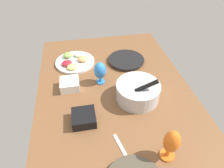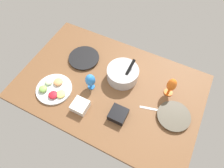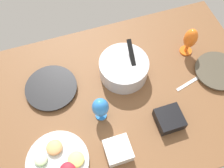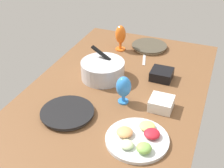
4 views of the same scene
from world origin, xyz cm
name	(u,v)px [view 4 (image 4 of 4)]	position (x,y,z in cm)	size (l,w,h in cm)	color
ground_plane	(118,89)	(0.00, 0.00, -2.00)	(160.00, 104.00, 4.00)	brown
dinner_plate_left	(67,113)	(-35.51, 15.92, 1.30)	(29.06, 29.06, 2.50)	#4C4C51
dinner_plate_right	(149,46)	(59.00, -3.21, 1.33)	(26.56, 26.56, 2.56)	beige
mixing_bowl	(103,69)	(6.52, 13.03, 6.16)	(27.75, 27.75, 18.41)	silver
fruit_platter	(138,138)	(-40.82, -25.41, 1.71)	(30.92, 30.92, 5.59)	silver
hurricane_glass_blue	(124,87)	(-13.58, -8.15, 10.02)	(8.60, 8.60, 16.67)	#3183E1
hurricane_glass_orange	(121,36)	(48.28, 16.46, 11.52)	(7.82, 7.82, 19.31)	orange
square_bowl_white	(161,103)	(-11.34, -29.55, 3.59)	(12.61, 12.61, 6.45)	white
square_bowl_black	(162,74)	(19.30, -22.31, 3.40)	(13.41, 13.41, 6.10)	black
fork_by_right_plate	(144,59)	(40.32, -4.70, 0.30)	(18.00, 1.80, 0.60)	silver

